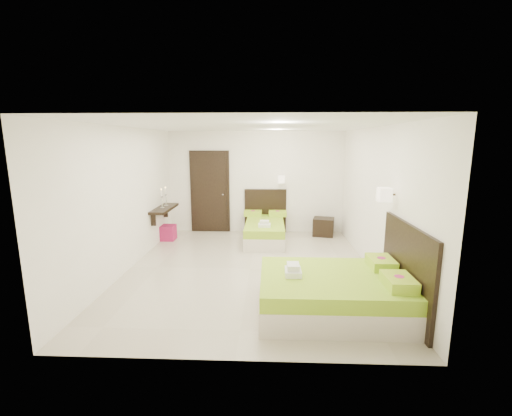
{
  "coord_description": "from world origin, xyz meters",
  "views": [
    {
      "loc": [
        0.36,
        -6.06,
        2.33
      ],
      "look_at": [
        0.1,
        0.3,
        1.1
      ],
      "focal_mm": 24.0,
      "sensor_mm": 36.0,
      "label": 1
    }
  ],
  "objects_px": {
    "bed_single": "(265,229)",
    "bed_double": "(338,291)",
    "ottoman": "(168,233)",
    "nightstand": "(323,227)"
  },
  "relations": [
    {
      "from": "bed_single",
      "to": "bed_double",
      "type": "height_order",
      "value": "bed_double"
    },
    {
      "from": "bed_single",
      "to": "ottoman",
      "type": "distance_m",
      "value": 2.36
    },
    {
      "from": "bed_double",
      "to": "ottoman",
      "type": "distance_m",
      "value": 4.84
    },
    {
      "from": "bed_single",
      "to": "ottoman",
      "type": "xyz_separation_m",
      "value": [
        -2.35,
        -0.09,
        -0.1
      ]
    },
    {
      "from": "bed_single",
      "to": "nightstand",
      "type": "xyz_separation_m",
      "value": [
        1.48,
        0.46,
        -0.05
      ]
    },
    {
      "from": "nightstand",
      "to": "ottoman",
      "type": "height_order",
      "value": "nightstand"
    },
    {
      "from": "bed_double",
      "to": "nightstand",
      "type": "distance_m",
      "value": 3.99
    },
    {
      "from": "bed_double",
      "to": "nightstand",
      "type": "bearing_deg",
      "value": 84.27
    },
    {
      "from": "bed_double",
      "to": "ottoman",
      "type": "height_order",
      "value": "bed_double"
    },
    {
      "from": "nightstand",
      "to": "bed_double",
      "type": "bearing_deg",
      "value": -82.98
    }
  ]
}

